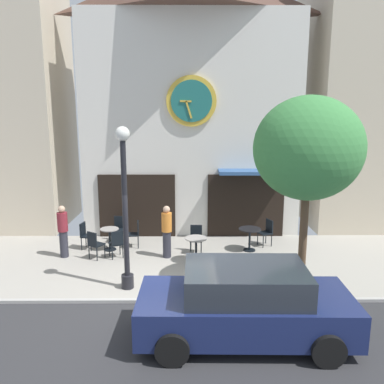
{
  "coord_description": "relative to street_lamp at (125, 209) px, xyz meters",
  "views": [
    {
      "loc": [
        0.57,
        -8.97,
        4.64
      ],
      "look_at": [
        0.66,
        2.61,
        2.2
      ],
      "focal_mm": 37.42,
      "sensor_mm": 36.0,
      "label": 1
    }
  ],
  "objects": [
    {
      "name": "ground_plane",
      "position": [
        1.04,
        -0.82,
        -2.16
      ],
      "size": [
        26.77,
        10.39,
        0.13
      ],
      "color": "#9E998E"
    },
    {
      "name": "clock_building",
      "position": [
        1.71,
        5.8,
        3.03
      ],
      "size": [
        7.91,
        4.24,
        9.98
      ],
      "color": "silver",
      "rests_on": "ground_plane"
    },
    {
      "name": "neighbor_building_right",
      "position": [
        9.45,
        6.76,
        3.4
      ],
      "size": [
        6.07,
        4.76,
        11.08
      ],
      "color": "beige",
      "rests_on": "ground_plane"
    },
    {
      "name": "street_lamp",
      "position": [
        0.0,
        0.0,
        0.0
      ],
      "size": [
        0.36,
        0.36,
        4.21
      ],
      "color": "black",
      "rests_on": "ground_plane"
    },
    {
      "name": "street_tree",
      "position": [
        4.46,
        -0.31,
        1.54
      ],
      "size": [
        2.63,
        2.37,
        4.94
      ],
      "color": "brown",
      "rests_on": "ground_plane"
    },
    {
      "name": "cafe_table_center_left",
      "position": [
        -1.02,
        2.88,
        -1.65
      ],
      "size": [
        0.61,
        0.61,
        0.74
      ],
      "color": "black",
      "rests_on": "ground_plane"
    },
    {
      "name": "cafe_table_rightmost",
      "position": [
        1.83,
        1.8,
        -1.6
      ],
      "size": [
        0.67,
        0.67,
        0.77
      ],
      "color": "black",
      "rests_on": "ground_plane"
    },
    {
      "name": "cafe_table_center",
      "position": [
        3.62,
        2.78,
        -1.59
      ],
      "size": [
        0.74,
        0.74,
        0.76
      ],
      "color": "black",
      "rests_on": "ground_plane"
    },
    {
      "name": "cafe_chair_under_awning",
      "position": [
        -0.85,
        3.74,
        -1.61
      ],
      "size": [
        0.43,
        0.43,
        0.9
      ],
      "color": "black",
      "rests_on": "ground_plane"
    },
    {
      "name": "cafe_chair_curbside",
      "position": [
        -0.65,
        2.13,
        -1.61
      ],
      "size": [
        0.53,
        0.53,
        0.9
      ],
      "color": "black",
      "rests_on": "ground_plane"
    },
    {
      "name": "cafe_chair_right_end",
      "position": [
        4.29,
        3.3,
        -1.61
      ],
      "size": [
        0.53,
        0.53,
        0.9
      ],
      "color": "black",
      "rests_on": "ground_plane"
    },
    {
      "name": "cafe_chair_mid_row",
      "position": [
        -0.2,
        3.15,
        -1.61
      ],
      "size": [
        0.44,
        0.44,
        0.9
      ],
      "color": "black",
      "rests_on": "ground_plane"
    },
    {
      "name": "cafe_chair_near_lamp",
      "position": [
        1.85,
        2.63,
        -1.61
      ],
      "size": [
        0.42,
        0.42,
        0.9
      ],
      "color": "black",
      "rests_on": "ground_plane"
    },
    {
      "name": "cafe_chair_outer",
      "position": [
        -1.33,
        2.06,
        -1.61
      ],
      "size": [
        0.55,
        0.55,
        0.9
      ],
      "color": "black",
      "rests_on": "ground_plane"
    },
    {
      "name": "cafe_chair_corner",
      "position": [
        -1.84,
        3.0,
        -1.61
      ],
      "size": [
        0.47,
        0.47,
        0.9
      ],
      "color": "black",
      "rests_on": "ground_plane"
    },
    {
      "name": "pedestrian_maroon",
      "position": [
        -2.34,
        2.26,
        -1.27
      ],
      "size": [
        0.38,
        0.38,
        1.67
      ],
      "color": "#2D2D38",
      "rests_on": "ground_plane"
    },
    {
      "name": "pedestrian_orange",
      "position": [
        0.92,
        2.21,
        -1.27
      ],
      "size": [
        0.43,
        0.43,
        1.67
      ],
      "color": "#2D2D38",
      "rests_on": "ground_plane"
    },
    {
      "name": "parked_car_navy",
      "position": [
        2.74,
        -2.38,
        -1.38
      ],
      "size": [
        4.33,
        2.09,
        1.55
      ],
      "color": "navy",
      "rests_on": "ground_plane"
    }
  ]
}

